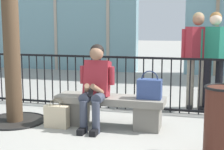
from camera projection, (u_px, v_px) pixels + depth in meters
ground_plane at (110, 126)px, 4.82m from camera, size 60.00×60.00×0.00m
stone_bench at (110, 108)px, 4.78m from camera, size 1.60×0.44×0.45m
seated_person_with_phone at (95, 84)px, 4.65m from camera, size 0.52×0.66×1.21m
handbag_on_bench at (150, 89)px, 4.57m from camera, size 0.34×0.19×0.40m
shopping_bag at (57, 116)px, 4.72m from camera, size 0.35×0.14×0.43m
bystander_at_railing at (214, 54)px, 5.59m from camera, size 0.55×0.42×1.71m
bystander_further_back at (197, 53)px, 5.71m from camera, size 0.55×0.40×1.71m
plaza_railing at (126, 83)px, 5.72m from camera, size 9.77×0.04×0.95m
trash_can at (223, 121)px, 3.61m from camera, size 0.43×0.43×0.82m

